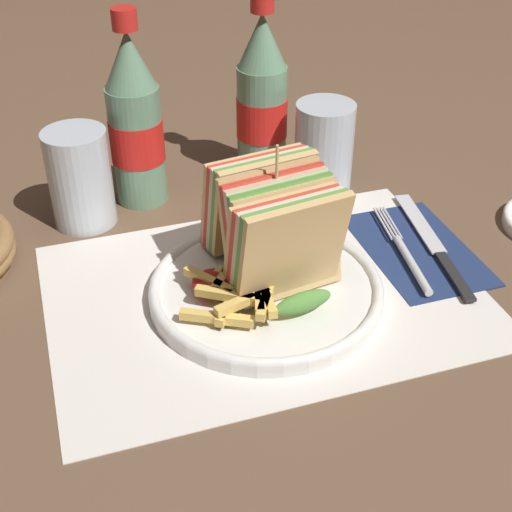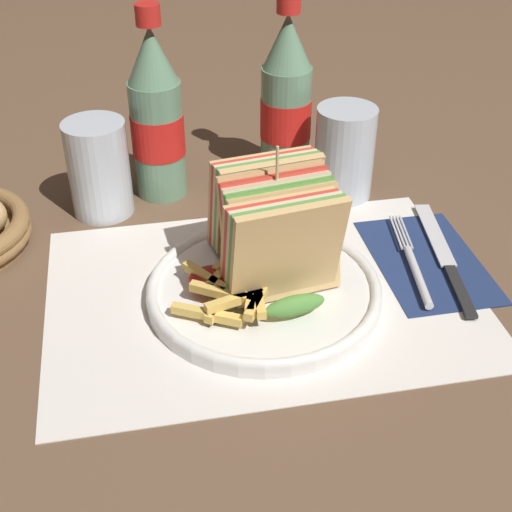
% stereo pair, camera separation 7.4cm
% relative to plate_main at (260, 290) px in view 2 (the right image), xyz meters
% --- Properties ---
extents(ground_plane, '(4.00, 4.00, 0.00)m').
position_rel_plate_main_xyz_m(ground_plane, '(0.00, 0.02, -0.01)').
color(ground_plane, brown).
extents(placemat, '(0.45, 0.32, 0.00)m').
position_rel_plate_main_xyz_m(placemat, '(0.00, 0.01, -0.01)').
color(placemat, silver).
rests_on(placemat, ground_plane).
extents(plate_main, '(0.24, 0.24, 0.02)m').
position_rel_plate_main_xyz_m(plate_main, '(0.00, 0.00, 0.00)').
color(plate_main, white).
rests_on(plate_main, ground_plane).
extents(club_sandwich, '(0.12, 0.18, 0.15)m').
position_rel_plate_main_xyz_m(club_sandwich, '(0.02, 0.02, 0.06)').
color(club_sandwich, tan).
rests_on(club_sandwich, plate_main).
extents(fries_pile, '(0.10, 0.11, 0.02)m').
position_rel_plate_main_xyz_m(fries_pile, '(-0.03, -0.02, 0.02)').
color(fries_pile, '#E0B756').
rests_on(fries_pile, plate_main).
extents(ketchup_blob, '(0.05, 0.04, 0.02)m').
position_rel_plate_main_xyz_m(ketchup_blob, '(-0.05, 0.01, 0.02)').
color(ketchup_blob, maroon).
rests_on(ketchup_blob, plate_main).
extents(napkin, '(0.11, 0.18, 0.00)m').
position_rel_plate_main_xyz_m(napkin, '(0.20, 0.03, -0.01)').
color(napkin, navy).
rests_on(napkin, ground_plane).
extents(fork, '(0.04, 0.17, 0.01)m').
position_rel_plate_main_xyz_m(fork, '(0.17, 0.01, -0.00)').
color(fork, silver).
rests_on(fork, napkin).
extents(knife, '(0.05, 0.22, 0.00)m').
position_rel_plate_main_xyz_m(knife, '(0.22, 0.03, -0.00)').
color(knife, black).
rests_on(knife, napkin).
extents(coke_bottle_near, '(0.07, 0.07, 0.24)m').
position_rel_plate_main_xyz_m(coke_bottle_near, '(-0.08, 0.24, 0.09)').
color(coke_bottle_near, slate).
rests_on(coke_bottle_near, ground_plane).
extents(coke_bottle_far, '(0.07, 0.07, 0.24)m').
position_rel_plate_main_xyz_m(coke_bottle_far, '(0.09, 0.26, 0.09)').
color(coke_bottle_far, slate).
rests_on(coke_bottle_far, ground_plane).
extents(glass_near, '(0.07, 0.07, 0.12)m').
position_rel_plate_main_xyz_m(glass_near, '(0.15, 0.19, 0.04)').
color(glass_near, silver).
rests_on(glass_near, ground_plane).
extents(glass_far, '(0.07, 0.07, 0.12)m').
position_rel_plate_main_xyz_m(glass_far, '(-0.16, 0.21, 0.04)').
color(glass_far, silver).
rests_on(glass_far, ground_plane).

